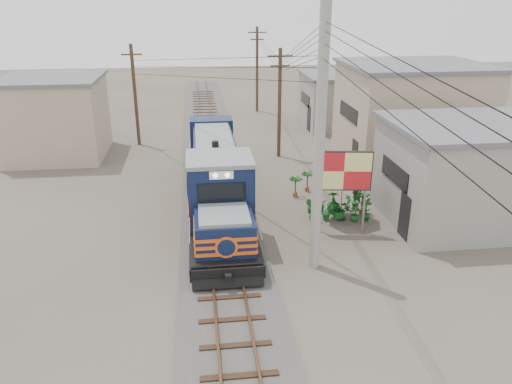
{
  "coord_description": "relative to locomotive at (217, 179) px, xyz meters",
  "views": [
    {
      "loc": [
        -0.89,
        -17.44,
        9.98
      ],
      "look_at": [
        1.52,
        2.16,
        2.2
      ],
      "focal_mm": 35.0,
      "sensor_mm": 36.0,
      "label": 1
    }
  ],
  "objects": [
    {
      "name": "billboard",
      "position": [
        5.39,
        -3.08,
        1.17
      ],
      "size": [
        2.45,
        0.49,
        3.8
      ],
      "rotation": [
        0.0,
        0.0,
        -0.15
      ],
      "color": "#99999E",
      "rests_on": "ground"
    },
    {
      "name": "shophouse_front",
      "position": [
        11.5,
        -2.46,
        0.72
      ],
      "size": [
        7.35,
        6.3,
        4.7
      ],
      "color": "gray",
      "rests_on": "ground"
    },
    {
      "name": "shophouse_back",
      "position": [
        11.0,
        16.54,
        0.47
      ],
      "size": [
        6.3,
        6.3,
        4.2
      ],
      "color": "gray",
      "rests_on": "ground"
    },
    {
      "name": "utility_pole_main",
      "position": [
        3.5,
        -5.96,
        3.36
      ],
      "size": [
        0.4,
        0.4,
        10.0
      ],
      "color": "#9E9B93",
      "rests_on": "ground"
    },
    {
      "name": "wooden_pole_far",
      "position": [
        4.8,
        22.54,
        2.29
      ],
      "size": [
        1.6,
        0.24,
        7.5
      ],
      "color": "#4C3826",
      "rests_on": "ground"
    },
    {
      "name": "power_lines",
      "position": [
        -0.14,
        3.03,
        5.92
      ],
      "size": [
        9.65,
        19.0,
        3.3
      ],
      "color": "black",
      "rests_on": "ground"
    },
    {
      "name": "ballast",
      "position": [
        0.0,
        4.54,
        -1.56
      ],
      "size": [
        3.6,
        70.0,
        0.16
      ],
      "primitive_type": "cube",
      "color": "#595651",
      "rests_on": "ground"
    },
    {
      "name": "locomotive",
      "position": [
        0.0,
        0.0,
        0.0
      ],
      "size": [
        2.76,
        15.02,
        3.72
      ],
      "color": "black",
      "rests_on": "ground"
    },
    {
      "name": "vendor",
      "position": [
        7.23,
        0.27,
        -0.91
      ],
      "size": [
        0.55,
        0.37,
        1.47
      ],
      "primitive_type": "imported",
      "rotation": [
        0.0,
        0.0,
        3.11
      ],
      "color": "black",
      "rests_on": "ground"
    },
    {
      "name": "track",
      "position": [
        0.0,
        4.54,
        -1.38
      ],
      "size": [
        1.15,
        70.0,
        0.12
      ],
      "color": "#51331E",
      "rests_on": "ground"
    },
    {
      "name": "wooden_pole_left",
      "position": [
        -5.0,
        12.54,
        2.03
      ],
      "size": [
        1.6,
        0.24,
        7.0
      ],
      "color": "#4C3826",
      "rests_on": "ground"
    },
    {
      "name": "ground",
      "position": [
        0.0,
        -5.46,
        -1.64
      ],
      "size": [
        120.0,
        120.0,
        0.0
      ],
      "primitive_type": "plane",
      "color": "#473F35",
      "rests_on": "ground"
    },
    {
      "name": "market_umbrella",
      "position": [
        5.79,
        -1.79,
        0.8
      ],
      "size": [
        2.7,
        2.7,
        2.77
      ],
      "rotation": [
        0.0,
        0.0,
        0.08
      ],
      "color": "black",
      "rests_on": "ground"
    },
    {
      "name": "shophouse_left",
      "position": [
        -10.0,
        10.54,
        0.97
      ],
      "size": [
        6.3,
        6.3,
        5.2
      ],
      "color": "tan",
      "rests_on": "ground"
    },
    {
      "name": "shophouse_mid",
      "position": [
        12.5,
        6.54,
        1.47
      ],
      "size": [
        8.4,
        7.35,
        6.2
      ],
      "color": "tan",
      "rests_on": "ground"
    },
    {
      "name": "wooden_pole_mid",
      "position": [
        4.5,
        8.54,
        2.03
      ],
      "size": [
        1.6,
        0.24,
        7.0
      ],
      "color": "#4C3826",
      "rests_on": "ground"
    },
    {
      "name": "plant_nursery",
      "position": [
        5.71,
        -1.45,
        -1.16
      ],
      "size": [
        3.15,
        2.08,
        1.13
      ],
      "color": "#1A5D1F",
      "rests_on": "ground"
    }
  ]
}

